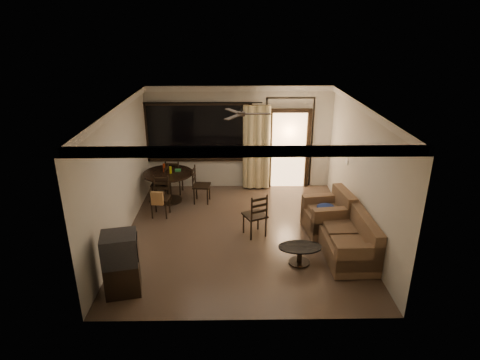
{
  "coord_description": "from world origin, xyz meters",
  "views": [
    {
      "loc": [
        -0.15,
        -7.75,
        4.32
      ],
      "look_at": [
        -0.02,
        0.2,
        1.18
      ],
      "focal_mm": 30.0,
      "sensor_mm": 36.0,
      "label": 1
    }
  ],
  "objects_px": {
    "dining_table": "(168,179)",
    "dining_chair_north": "(175,183)",
    "tv_cabinet": "(121,264)",
    "coffee_table": "(300,252)",
    "armchair": "(330,215)",
    "sofa": "(350,241)",
    "dining_chair_south": "(160,204)",
    "side_chair": "(255,223)",
    "dining_chair_west": "(161,190)",
    "dining_chair_east": "(201,192)"
  },
  "relations": [
    {
      "from": "dining_table",
      "to": "dining_chair_west",
      "type": "bearing_deg",
      "value": 160.71
    },
    {
      "from": "dining_table",
      "to": "dining_chair_north",
      "type": "relative_size",
      "value": 1.32
    },
    {
      "from": "armchair",
      "to": "coffee_table",
      "type": "distance_m",
      "value": 1.52
    },
    {
      "from": "dining_chair_south",
      "to": "dining_chair_north",
      "type": "bearing_deg",
      "value": 89.05
    },
    {
      "from": "dining_chair_west",
      "to": "sofa",
      "type": "height_order",
      "value": "dining_chair_west"
    },
    {
      "from": "side_chair",
      "to": "dining_chair_north",
      "type": "bearing_deg",
      "value": -73.71
    },
    {
      "from": "dining_chair_west",
      "to": "side_chair",
      "type": "relative_size",
      "value": 0.96
    },
    {
      "from": "dining_chair_east",
      "to": "coffee_table",
      "type": "relative_size",
      "value": 1.15
    },
    {
      "from": "sofa",
      "to": "dining_chair_south",
      "type": "bearing_deg",
      "value": 153.59
    },
    {
      "from": "coffee_table",
      "to": "armchair",
      "type": "bearing_deg",
      "value": 55.93
    },
    {
      "from": "tv_cabinet",
      "to": "armchair",
      "type": "height_order",
      "value": "tv_cabinet"
    },
    {
      "from": "dining_table",
      "to": "sofa",
      "type": "distance_m",
      "value": 4.78
    },
    {
      "from": "sofa",
      "to": "armchair",
      "type": "height_order",
      "value": "armchair"
    },
    {
      "from": "tv_cabinet",
      "to": "coffee_table",
      "type": "relative_size",
      "value": 1.33
    },
    {
      "from": "dining_chair_west",
      "to": "armchair",
      "type": "relative_size",
      "value": 0.92
    },
    {
      "from": "tv_cabinet",
      "to": "sofa",
      "type": "height_order",
      "value": "tv_cabinet"
    },
    {
      "from": "dining_chair_south",
      "to": "tv_cabinet",
      "type": "relative_size",
      "value": 0.86
    },
    {
      "from": "dining_chair_west",
      "to": "dining_chair_south",
      "type": "bearing_deg",
      "value": 13.64
    },
    {
      "from": "dining_chair_west",
      "to": "armchair",
      "type": "distance_m",
      "value": 4.35
    },
    {
      "from": "coffee_table",
      "to": "dining_chair_north",
      "type": "bearing_deg",
      "value": 129.38
    },
    {
      "from": "tv_cabinet",
      "to": "coffee_table",
      "type": "xyz_separation_m",
      "value": [
        3.14,
        0.82,
        -0.31
      ]
    },
    {
      "from": "dining_table",
      "to": "sofa",
      "type": "height_order",
      "value": "dining_table"
    },
    {
      "from": "dining_table",
      "to": "sofa",
      "type": "xyz_separation_m",
      "value": [
        3.92,
        -2.72,
        -0.28
      ]
    },
    {
      "from": "dining_chair_west",
      "to": "armchair",
      "type": "xyz_separation_m",
      "value": [
        3.98,
        -1.76,
        0.1
      ]
    },
    {
      "from": "dining_chair_east",
      "to": "sofa",
      "type": "distance_m",
      "value": 4.07
    },
    {
      "from": "dining_table",
      "to": "dining_chair_east",
      "type": "bearing_deg",
      "value": -5.35
    },
    {
      "from": "dining_chair_north",
      "to": "armchair",
      "type": "height_order",
      "value": "dining_chair_north"
    },
    {
      "from": "armchair",
      "to": "coffee_table",
      "type": "xyz_separation_m",
      "value": [
        -0.85,
        -1.25,
        -0.14
      ]
    },
    {
      "from": "sofa",
      "to": "armchair",
      "type": "relative_size",
      "value": 1.56
    },
    {
      "from": "sofa",
      "to": "coffee_table",
      "type": "relative_size",
      "value": 1.95
    },
    {
      "from": "tv_cabinet",
      "to": "sofa",
      "type": "xyz_separation_m",
      "value": [
        4.15,
        1.03,
        -0.21
      ]
    },
    {
      "from": "dining_chair_north",
      "to": "armchair",
      "type": "relative_size",
      "value": 0.92
    },
    {
      "from": "armchair",
      "to": "side_chair",
      "type": "xyz_separation_m",
      "value": [
        -1.65,
        -0.15,
        -0.09
      ]
    },
    {
      "from": "dining_chair_south",
      "to": "coffee_table",
      "type": "bearing_deg",
      "value": -29.49
    },
    {
      "from": "dining_chair_east",
      "to": "side_chair",
      "type": "relative_size",
      "value": 0.96
    },
    {
      "from": "dining_table",
      "to": "dining_chair_north",
      "type": "xyz_separation_m",
      "value": [
        0.07,
        0.53,
        -0.33
      ]
    },
    {
      "from": "dining_chair_south",
      "to": "sofa",
      "type": "distance_m",
      "value": 4.42
    },
    {
      "from": "sofa",
      "to": "side_chair",
      "type": "bearing_deg",
      "value": 152.25
    },
    {
      "from": "dining_table",
      "to": "coffee_table",
      "type": "relative_size",
      "value": 1.51
    },
    {
      "from": "tv_cabinet",
      "to": "dining_chair_east",
      "type": "bearing_deg",
      "value": 61.97
    },
    {
      "from": "dining_chair_south",
      "to": "dining_table",
      "type": "bearing_deg",
      "value": 89.9
    },
    {
      "from": "dining_chair_north",
      "to": "dining_chair_south",
      "type": "bearing_deg",
      "value": 89.05
    },
    {
      "from": "dining_chair_north",
      "to": "armchair",
      "type": "bearing_deg",
      "value": 154.36
    },
    {
      "from": "tv_cabinet",
      "to": "coffee_table",
      "type": "bearing_deg",
      "value": 2.63
    },
    {
      "from": "dining_chair_north",
      "to": "coffee_table",
      "type": "bearing_deg",
      "value": 134.66
    },
    {
      "from": "dining_chair_east",
      "to": "side_chair",
      "type": "bearing_deg",
      "value": -138.43
    },
    {
      "from": "armchair",
      "to": "coffee_table",
      "type": "relative_size",
      "value": 1.25
    },
    {
      "from": "dining_chair_south",
      "to": "tv_cabinet",
      "type": "height_order",
      "value": "tv_cabinet"
    },
    {
      "from": "dining_table",
      "to": "side_chair",
      "type": "bearing_deg",
      "value": -40.79
    },
    {
      "from": "dining_chair_west",
      "to": "coffee_table",
      "type": "relative_size",
      "value": 1.15
    }
  ]
}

